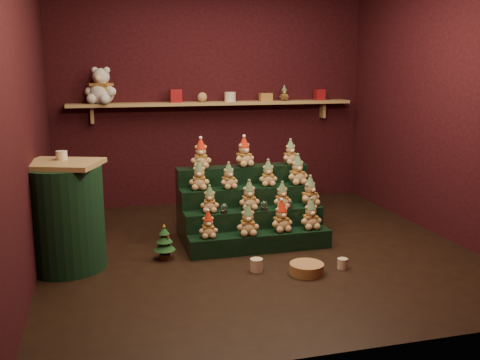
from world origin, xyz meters
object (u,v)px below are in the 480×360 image
object	(u,v)px
snow_globe_a	(224,208)
white_bear	(101,81)
mini_christmas_tree	(164,242)
snow_globe_b	(264,205)
side_table	(65,216)
brown_bear	(284,93)
mug_right	(342,264)
snow_globe_c	(290,204)
mug_left	(256,265)
wicker_basket	(307,269)
riser_tier_front	(260,242)

from	to	relation	value
snow_globe_a	white_bear	distance (m)	2.36
mini_christmas_tree	snow_globe_b	bearing A→B (deg)	8.39
side_table	brown_bear	xyz separation A→B (m)	(2.67, 1.89, 0.94)
mini_christmas_tree	mug_right	world-z (taller)	mini_christmas_tree
snow_globe_c	mug_right	bearing A→B (deg)	-75.07
mug_right	brown_bear	xyz separation A→B (m)	(0.33, 2.53, 1.37)
mug_left	wicker_basket	world-z (taller)	mug_left
riser_tier_front	snow_globe_a	xyz separation A→B (m)	(-0.32, 0.16, 0.32)
riser_tier_front	snow_globe_a	distance (m)	0.48
snow_globe_a	wicker_basket	xyz separation A→B (m)	(0.53, -0.83, -0.36)
mug_left	brown_bear	xyz separation A→B (m)	(1.08, 2.39, 1.36)
mug_left	wicker_basket	bearing A→B (deg)	-23.33
wicker_basket	white_bear	world-z (taller)	white_bear
wicker_basket	mug_left	bearing A→B (deg)	156.67
brown_bear	mug_right	bearing A→B (deg)	-86.98
snow_globe_b	riser_tier_front	bearing A→B (deg)	-118.06
mini_christmas_tree	mug_left	distance (m)	0.90
riser_tier_front	mini_christmas_tree	size ratio (longest dim) A/B	4.10
white_bear	snow_globe_b	bearing A→B (deg)	-25.14
mug_right	wicker_basket	world-z (taller)	same
wicker_basket	brown_bear	xyz separation A→B (m)	(0.69, 2.57, 1.37)
snow_globe_b	snow_globe_c	distance (m)	0.27
mini_christmas_tree	brown_bear	distance (m)	2.90
riser_tier_front	snow_globe_b	bearing A→B (deg)	61.94
white_bear	snow_globe_c	bearing A→B (deg)	-20.40
mug_left	snow_globe_a	bearing A→B (deg)	101.38
snow_globe_a	snow_globe_b	world-z (taller)	snow_globe_b
white_bear	brown_bear	world-z (taller)	white_bear
snow_globe_c	wicker_basket	bearing A→B (deg)	-99.69
snow_globe_b	snow_globe_c	bearing A→B (deg)	-0.00
wicker_basket	brown_bear	size ratio (longest dim) A/B	1.55
snow_globe_c	mini_christmas_tree	size ratio (longest dim) A/B	0.24
snow_globe_b	wicker_basket	world-z (taller)	snow_globe_b
mug_right	snow_globe_c	bearing A→B (deg)	104.93
riser_tier_front	mug_left	bearing A→B (deg)	-110.76
snow_globe_a	mini_christmas_tree	bearing A→B (deg)	-166.15
riser_tier_front	snow_globe_c	distance (m)	0.50
riser_tier_front	side_table	bearing A→B (deg)	179.58
snow_globe_c	wicker_basket	world-z (taller)	snow_globe_c
snow_globe_a	brown_bear	world-z (taller)	brown_bear
snow_globe_c	mug_left	bearing A→B (deg)	-129.50
mini_christmas_tree	brown_bear	size ratio (longest dim) A/B	1.80
mug_left	white_bear	bearing A→B (deg)	116.64
mug_right	side_table	bearing A→B (deg)	164.56
mug_left	mug_right	world-z (taller)	mug_left
mug_left	white_bear	world-z (taller)	white_bear
mini_christmas_tree	wicker_basket	size ratio (longest dim) A/B	1.16
riser_tier_front	mug_right	xyz separation A→B (m)	(0.56, -0.63, -0.04)
snow_globe_a	snow_globe_c	distance (m)	0.67
mug_left	brown_bear	distance (m)	2.96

